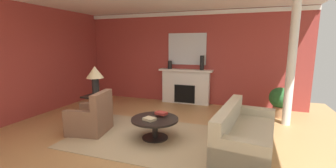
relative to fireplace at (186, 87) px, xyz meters
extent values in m
plane|color=tan|center=(-0.09, -3.11, -0.55)|extent=(9.19, 9.19, 0.00)
cube|color=#9E3833|center=(-0.09, 0.21, 0.98)|extent=(7.67, 0.12, 3.06)
cube|color=#9E3833|center=(-3.69, -2.81, 0.98)|extent=(0.12, 7.12, 3.06)
cube|color=white|center=(-0.09, 0.13, 2.43)|extent=(7.67, 0.08, 0.12)
cube|color=tan|center=(0.15, -3.06, -0.55)|extent=(3.61, 2.25, 0.01)
cube|color=white|center=(0.00, 0.01, 0.00)|extent=(1.60, 0.25, 1.11)
cube|color=black|center=(0.00, -0.01, -0.20)|extent=(0.70, 0.26, 0.60)
cube|color=white|center=(0.00, -0.02, 0.58)|extent=(1.80, 0.35, 0.06)
cube|color=silver|center=(0.00, 0.12, 1.28)|extent=(1.29, 0.04, 1.04)
cube|color=#BCB299|center=(1.99, -3.05, -0.33)|extent=(1.14, 2.19, 0.45)
cube|color=#BCB299|center=(1.65, -3.01, 0.10)|extent=(0.45, 2.11, 0.40)
cube|color=#BCB299|center=(1.88, -3.99, -0.24)|extent=(0.92, 0.30, 0.62)
cube|color=#BCB299|center=(2.10, -2.10, -0.24)|extent=(0.92, 0.30, 0.62)
cube|color=brown|center=(-1.40, -3.22, -0.33)|extent=(0.92, 0.92, 0.44)
cube|color=brown|center=(-1.09, -3.16, 0.14)|extent=(0.29, 0.82, 0.51)
cube|color=brown|center=(-1.46, -2.89, -0.25)|extent=(0.81, 0.27, 0.60)
cube|color=brown|center=(-1.35, -3.54, -0.25)|extent=(0.81, 0.27, 0.60)
cylinder|color=black|center=(0.15, -3.06, -0.12)|extent=(1.00, 1.00, 0.04)
cylinder|color=black|center=(0.15, -3.06, -0.35)|extent=(0.12, 0.12, 0.41)
cylinder|color=black|center=(0.15, -3.06, -0.54)|extent=(0.56, 0.56, 0.03)
cube|color=black|center=(-1.70, -2.55, 0.13)|extent=(0.56, 0.56, 0.04)
cube|color=black|center=(-1.70, -2.55, -0.22)|extent=(0.10, 0.10, 0.66)
cube|color=black|center=(-1.70, -2.55, -0.53)|extent=(0.45, 0.45, 0.04)
cylinder|color=black|center=(-1.70, -2.55, 0.37)|extent=(0.18, 0.18, 0.45)
cone|color=#C6B284|center=(-1.70, -2.55, 0.75)|extent=(0.44, 0.44, 0.30)
cylinder|color=black|center=(0.55, -0.05, 0.85)|extent=(0.14, 0.14, 0.47)
cylinder|color=black|center=(-0.55, -0.05, 0.75)|extent=(0.14, 0.14, 0.28)
cube|color=tan|center=(0.09, -3.21, -0.08)|extent=(0.28, 0.26, 0.05)
cube|color=maroon|center=(0.24, -2.91, -0.02)|extent=(0.28, 0.21, 0.05)
cylinder|color=#A8754C|center=(2.83, -0.58, -0.40)|extent=(0.32, 0.32, 0.30)
sphere|color=#28602D|center=(2.83, -0.58, 0.00)|extent=(0.56, 0.56, 0.56)
cylinder|color=white|center=(2.93, -1.17, 0.98)|extent=(0.20, 0.20, 3.06)
camera|label=1|loc=(1.92, -7.28, 1.45)|focal=24.11mm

